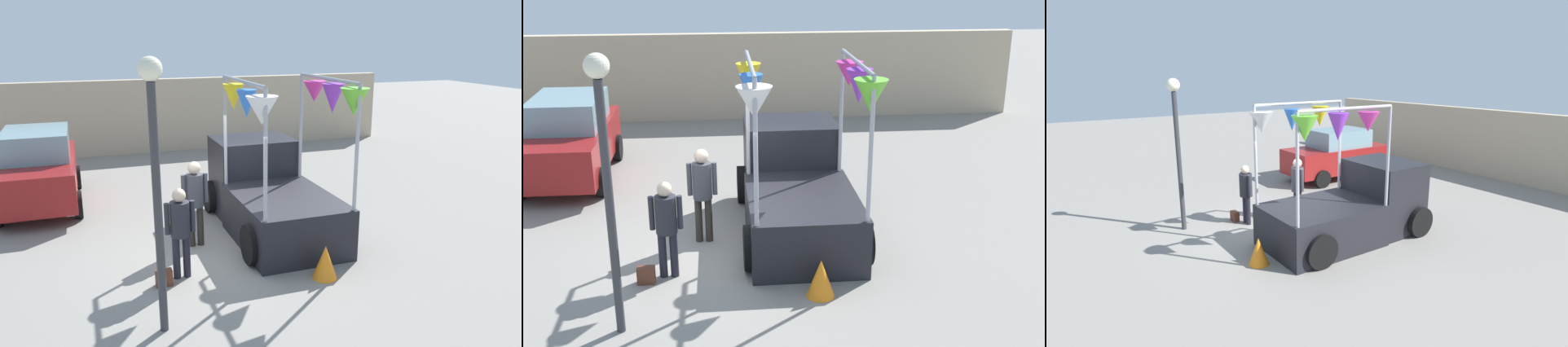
% 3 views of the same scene
% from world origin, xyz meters
% --- Properties ---
extents(ground_plane, '(60.00, 60.00, 0.00)m').
position_xyz_m(ground_plane, '(0.00, 0.00, 0.00)').
color(ground_plane, gray).
extents(vendor_truck, '(2.43, 4.16, 3.33)m').
position_xyz_m(vendor_truck, '(1.30, 1.04, 0.89)').
color(vendor_truck, black).
rests_on(vendor_truck, ground).
extents(parked_car, '(1.88, 4.00, 1.88)m').
position_xyz_m(parked_car, '(-3.49, 4.27, 0.94)').
color(parked_car, maroon).
rests_on(parked_car, ground).
extents(person_customer, '(0.53, 0.34, 1.63)m').
position_xyz_m(person_customer, '(-0.98, -0.79, 0.98)').
color(person_customer, black).
rests_on(person_customer, ground).
extents(person_vendor, '(0.53, 0.34, 1.75)m').
position_xyz_m(person_vendor, '(-0.43, 0.50, 1.06)').
color(person_vendor, '#2D2823').
rests_on(person_vendor, ground).
extents(handbag, '(0.28, 0.16, 0.28)m').
position_xyz_m(handbag, '(-1.33, -0.99, 0.14)').
color(handbag, '#592D1E').
rests_on(handbag, ground).
extents(street_lamp, '(0.32, 0.32, 3.87)m').
position_xyz_m(street_lamp, '(-1.55, -2.33, 2.53)').
color(street_lamp, '#333338').
rests_on(street_lamp, ground).
extents(brick_boundary_wall, '(18.00, 0.36, 2.60)m').
position_xyz_m(brick_boundary_wall, '(0.00, 9.39, 1.30)').
color(brick_boundary_wall, tan).
rests_on(brick_boundary_wall, ground).
extents(folded_kite_bundle_tangerine, '(0.53, 0.53, 0.60)m').
position_xyz_m(folded_kite_bundle_tangerine, '(1.36, -1.67, 0.30)').
color(folded_kite_bundle_tangerine, orange).
rests_on(folded_kite_bundle_tangerine, ground).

